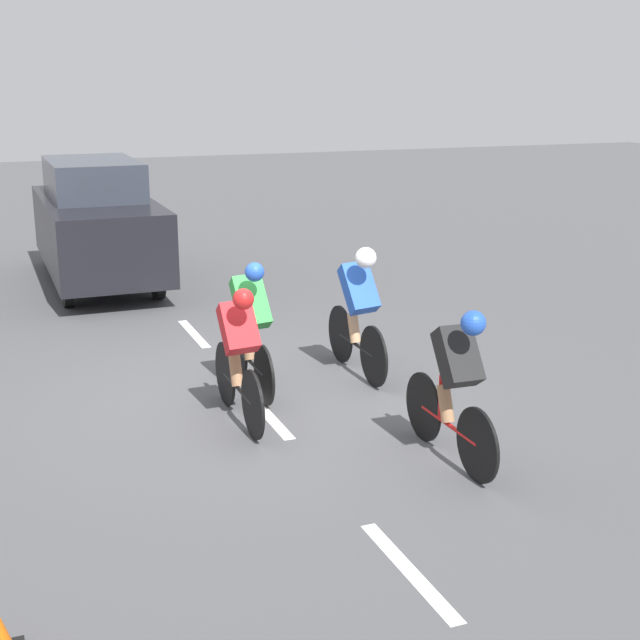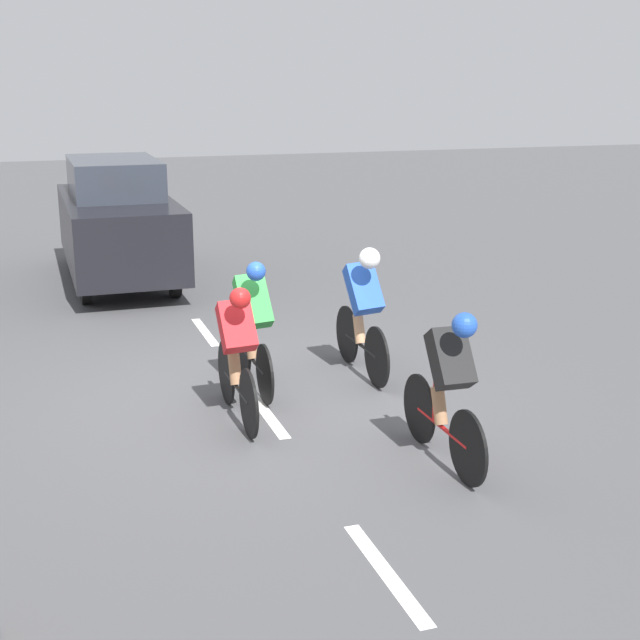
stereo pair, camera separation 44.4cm
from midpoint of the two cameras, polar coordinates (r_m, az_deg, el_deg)
ground_plane at (r=9.58m, az=-5.51°, el=-5.21°), size 60.00×60.00×0.00m
lane_stripe_near at (r=6.50m, az=3.68°, el=-15.70°), size 0.12×1.40×0.01m
lane_stripe_mid at (r=9.20m, az=-4.78°, el=-6.05°), size 0.12×1.40×0.01m
lane_stripe_far at (r=12.15m, az=-9.13°, el=-0.86°), size 0.12×1.40×0.01m
cyclist_black at (r=7.88m, az=7.07°, el=-3.92°), size 0.33×1.64×1.47m
cyclist_blue at (r=10.11m, az=1.23°, el=0.83°), size 0.36×1.65×1.55m
cyclist_red at (r=8.78m, az=-6.67°, el=-2.06°), size 0.34×1.66×1.44m
cyclist_green at (r=9.61m, az=-5.77°, el=-0.24°), size 0.35×1.61×1.50m
support_car at (r=15.24m, az=-14.89°, el=6.05°), size 1.70×4.43×2.04m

